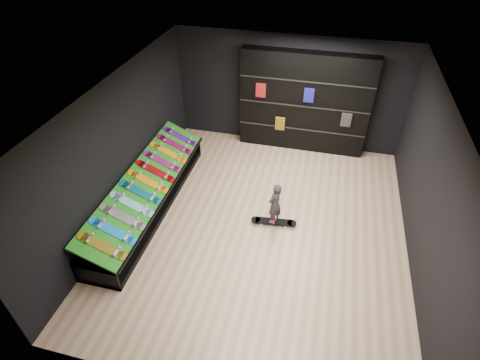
% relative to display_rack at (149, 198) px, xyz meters
% --- Properties ---
extents(floor, '(6.00, 7.00, 0.01)m').
position_rel_display_rack_xyz_m(floor, '(2.55, 0.00, -0.25)').
color(floor, '#D0AF8C').
rests_on(floor, ground).
extents(ceiling, '(6.00, 7.00, 0.01)m').
position_rel_display_rack_xyz_m(ceiling, '(2.55, 0.00, 2.75)').
color(ceiling, white).
rests_on(ceiling, ground).
extents(wall_back, '(6.00, 0.02, 3.00)m').
position_rel_display_rack_xyz_m(wall_back, '(2.55, 3.50, 1.25)').
color(wall_back, black).
rests_on(wall_back, ground).
extents(wall_front, '(6.00, 0.02, 3.00)m').
position_rel_display_rack_xyz_m(wall_front, '(2.55, -3.50, 1.25)').
color(wall_front, black).
rests_on(wall_front, ground).
extents(wall_left, '(0.02, 7.00, 3.00)m').
position_rel_display_rack_xyz_m(wall_left, '(-0.45, 0.00, 1.25)').
color(wall_left, black).
rests_on(wall_left, ground).
extents(wall_right, '(0.02, 7.00, 3.00)m').
position_rel_display_rack_xyz_m(wall_right, '(5.55, 0.00, 1.25)').
color(wall_right, black).
rests_on(wall_right, ground).
extents(display_rack, '(0.90, 4.50, 0.50)m').
position_rel_display_rack_xyz_m(display_rack, '(0.00, 0.00, 0.00)').
color(display_rack, black).
rests_on(display_rack, ground).
extents(turf_ramp, '(0.92, 4.50, 0.46)m').
position_rel_display_rack_xyz_m(turf_ramp, '(0.05, 0.00, 0.46)').
color(turf_ramp, '#166E11').
rests_on(turf_ramp, display_rack).
extents(back_shelving, '(3.33, 0.39, 2.66)m').
position_rel_display_rack_xyz_m(back_shelving, '(2.99, 3.32, 1.08)').
color(back_shelving, black).
rests_on(back_shelving, ground).
extents(floor_skateboard, '(1.00, 0.32, 0.09)m').
position_rel_display_rack_xyz_m(floor_skateboard, '(2.82, 0.11, -0.21)').
color(floor_skateboard, black).
rests_on(floor_skateboard, ground).
extents(child, '(0.25, 0.27, 0.60)m').
position_rel_display_rack_xyz_m(child, '(2.82, 0.11, 0.14)').
color(child, black).
rests_on(child, floor_skateboard).
extents(display_board_0, '(0.93, 0.22, 0.50)m').
position_rel_display_rack_xyz_m(display_board_0, '(0.06, -1.90, 0.49)').
color(display_board_0, yellow).
rests_on(display_board_0, turf_ramp).
extents(display_board_1, '(0.93, 0.22, 0.50)m').
position_rel_display_rack_xyz_m(display_board_1, '(0.06, -1.52, 0.49)').
color(display_board_1, blue).
rests_on(display_board_1, turf_ramp).
extents(display_board_2, '(0.93, 0.22, 0.50)m').
position_rel_display_rack_xyz_m(display_board_2, '(0.06, -1.14, 0.49)').
color(display_board_2, black).
rests_on(display_board_2, turf_ramp).
extents(display_board_3, '(0.93, 0.22, 0.50)m').
position_rel_display_rack_xyz_m(display_board_3, '(0.06, -0.76, 0.49)').
color(display_board_3, '#0CB2E5').
rests_on(display_board_3, turf_ramp).
extents(display_board_4, '(0.93, 0.22, 0.50)m').
position_rel_display_rack_xyz_m(display_board_4, '(0.06, -0.38, 0.49)').
color(display_board_4, '#0C8C99').
rests_on(display_board_4, turf_ramp).
extents(display_board_5, '(0.93, 0.22, 0.50)m').
position_rel_display_rack_xyz_m(display_board_5, '(0.06, 0.00, 0.49)').
color(display_board_5, yellow).
rests_on(display_board_5, turf_ramp).
extents(display_board_6, '(0.93, 0.22, 0.50)m').
position_rel_display_rack_xyz_m(display_board_6, '(0.06, 0.38, 0.49)').
color(display_board_6, red).
rests_on(display_board_6, turf_ramp).
extents(display_board_7, '(0.93, 0.22, 0.50)m').
position_rel_display_rack_xyz_m(display_board_7, '(0.06, 0.76, 0.49)').
color(display_board_7, '#2626BF').
rests_on(display_board_7, turf_ramp).
extents(display_board_8, '(0.93, 0.22, 0.50)m').
position_rel_display_rack_xyz_m(display_board_8, '(0.06, 1.14, 0.49)').
color(display_board_8, orange).
rests_on(display_board_8, turf_ramp).
extents(display_board_9, '(0.93, 0.22, 0.50)m').
position_rel_display_rack_xyz_m(display_board_9, '(0.06, 1.52, 0.49)').
color(display_board_9, '#E5198C').
rests_on(display_board_9, turf_ramp).
extents(display_board_10, '(0.93, 0.22, 0.50)m').
position_rel_display_rack_xyz_m(display_board_10, '(0.06, 1.90, 0.49)').
color(display_board_10, purple).
rests_on(display_board_10, turf_ramp).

